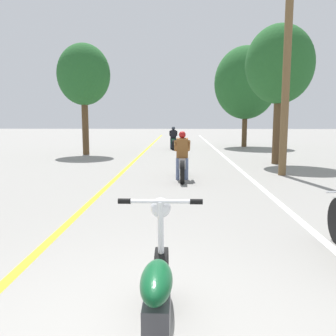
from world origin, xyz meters
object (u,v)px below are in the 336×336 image
object	(u,v)px
roadside_tree_right_far	(246,83)
motorcycle_rider_far	(173,140)
roadside_tree_right_near	(280,65)
utility_pole	(287,56)
motorcycle_foreground	(157,303)
motorcycle_rider_lead	(182,162)
roadside_tree_left	(84,75)

from	to	relation	value
roadside_tree_right_far	motorcycle_rider_far	distance (m)	6.03
roadside_tree_right_far	roadside_tree_right_near	bearing A→B (deg)	-91.94
utility_pole	motorcycle_rider_far	xyz separation A→B (m)	(-3.66, 9.71, -3.19)
motorcycle_foreground	utility_pole	bearing A→B (deg)	68.64
roadside_tree_right_far	motorcycle_rider_lead	distance (m)	13.63
motorcycle_foreground	motorcycle_rider_lead	world-z (taller)	motorcycle_rider_lead
utility_pole	roadside_tree_right_far	size ratio (longest dim) A/B	1.14
motorcycle_foreground	motorcycle_rider_far	world-z (taller)	motorcycle_rider_far
utility_pole	motorcycle_foreground	bearing A→B (deg)	-111.36
roadside_tree_right_near	motorcycle_foreground	distance (m)	12.92
utility_pole	motorcycle_foreground	distance (m)	10.07
utility_pole	roadside_tree_right_near	xyz separation A→B (m)	(0.57, 2.91, 0.16)
roadside_tree_right_far	utility_pole	bearing A→B (deg)	-94.26
roadside_tree_left	roadside_tree_right_near	bearing A→B (deg)	-21.56
motorcycle_rider_far	roadside_tree_right_far	bearing A→B (deg)	22.73
utility_pole	roadside_tree_left	bearing A→B (deg)	141.79
roadside_tree_right_near	motorcycle_rider_lead	xyz separation A→B (m)	(-3.79, -3.83, -3.31)
utility_pole	motorcycle_foreground	size ratio (longest dim) A/B	3.53
roadside_tree_right_far	roadside_tree_left	bearing A→B (deg)	-149.05
roadside_tree_right_far	roadside_tree_left	size ratio (longest dim) A/B	1.16
motorcycle_rider_lead	utility_pole	bearing A→B (deg)	15.94
roadside_tree_right_near	motorcycle_rider_lead	bearing A→B (deg)	-134.71
roadside_tree_right_near	roadside_tree_right_far	distance (m)	8.71
motorcycle_foreground	roadside_tree_right_far	bearing A→B (deg)	78.05
motorcycle_foreground	motorcycle_rider_lead	xyz separation A→B (m)	(0.25, 7.95, 0.11)
roadside_tree_right_far	motorcycle_rider_far	size ratio (longest dim) A/B	3.08
roadside_tree_left	motorcycle_rider_far	size ratio (longest dim) A/B	2.66
roadside_tree_right_near	roadside_tree_left	bearing A→B (deg)	158.44
motorcycle_rider_far	motorcycle_foreground	bearing A→B (deg)	-89.42
utility_pole	motorcycle_foreground	xyz separation A→B (m)	(-3.47, -8.87, -3.27)
roadside_tree_left	motorcycle_rider_lead	bearing A→B (deg)	-56.48
motorcycle_rider_far	utility_pole	bearing A→B (deg)	-69.35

